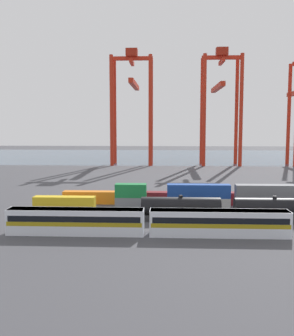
{
  "coord_description": "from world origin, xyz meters",
  "views": [
    {
      "loc": [
        -9.29,
        -79.89,
        16.37
      ],
      "look_at": [
        -14.52,
        28.55,
        4.96
      ],
      "focal_mm": 42.57,
      "sensor_mm": 36.0,
      "label": 1
    }
  ],
  "objects_px": {
    "shipping_container_1": "(131,204)",
    "gantry_crane_central": "(220,96)",
    "passenger_train": "(147,221)",
    "gantry_crane_west": "(132,96)",
    "shipping_container_9": "(221,198)"
  },
  "relations": [
    {
      "from": "passenger_train",
      "to": "gantry_crane_west",
      "type": "distance_m",
      "value": 117.18
    },
    {
      "from": "gantry_crane_central",
      "to": "gantry_crane_west",
      "type": "bearing_deg",
      "value": 179.64
    },
    {
      "from": "shipping_container_1",
      "to": "passenger_train",
      "type": "bearing_deg",
      "value": -77.3
    },
    {
      "from": "gantry_crane_west",
      "to": "gantry_crane_central",
      "type": "distance_m",
      "value": 37.35
    },
    {
      "from": "passenger_train",
      "to": "shipping_container_1",
      "type": "xyz_separation_m",
      "value": [
        -3.99,
        17.7,
        -0.84
      ]
    },
    {
      "from": "shipping_container_9",
      "to": "gantry_crane_west",
      "type": "distance_m",
      "value": 97.0
    },
    {
      "from": "shipping_container_9",
      "to": "passenger_train",
      "type": "bearing_deg",
      "value": -120.56
    },
    {
      "from": "shipping_container_1",
      "to": "gantry_crane_central",
      "type": "xyz_separation_m",
      "value": [
        29.64,
        95.44,
        27.68
      ]
    },
    {
      "from": "gantry_crane_west",
      "to": "passenger_train",
      "type": "bearing_deg",
      "value": -84.11
    },
    {
      "from": "shipping_container_1",
      "to": "gantry_crane_central",
      "type": "relative_size",
      "value": 0.12
    },
    {
      "from": "passenger_train",
      "to": "shipping_container_1",
      "type": "relative_size",
      "value": 7.02
    },
    {
      "from": "shipping_container_9",
      "to": "gantry_crane_central",
      "type": "height_order",
      "value": "gantry_crane_central"
    },
    {
      "from": "gantry_crane_west",
      "to": "shipping_container_1",
      "type": "bearing_deg",
      "value": -85.39
    },
    {
      "from": "shipping_container_9",
      "to": "gantry_crane_central",
      "type": "relative_size",
      "value": 0.25
    },
    {
      "from": "shipping_container_9",
      "to": "gantry_crane_west",
      "type": "bearing_deg",
      "value": 106.27
    }
  ]
}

